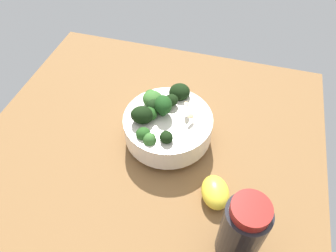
% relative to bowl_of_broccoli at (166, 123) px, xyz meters
% --- Properties ---
extents(ground_plane, '(0.69, 0.69, 0.03)m').
position_rel_bowl_of_broccoli_xyz_m(ground_plane, '(0.03, 0.04, -0.06)').
color(ground_plane, brown).
extents(bowl_of_broccoli, '(0.17, 0.18, 0.11)m').
position_rel_bowl_of_broccoli_xyz_m(bowl_of_broccoli, '(0.00, 0.00, 0.00)').
color(bowl_of_broccoli, silver).
rests_on(bowl_of_broccoli, ground_plane).
extents(lemon_wedge, '(0.07, 0.08, 0.04)m').
position_rel_bowl_of_broccoli_xyz_m(lemon_wedge, '(-0.12, 0.11, -0.03)').
color(lemon_wedge, yellow).
rests_on(lemon_wedge, ground_plane).
extents(bottle_tall, '(0.06, 0.06, 0.14)m').
position_rel_bowl_of_broccoli_xyz_m(bottle_tall, '(-0.17, 0.19, 0.02)').
color(bottle_tall, black).
rests_on(bottle_tall, ground_plane).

